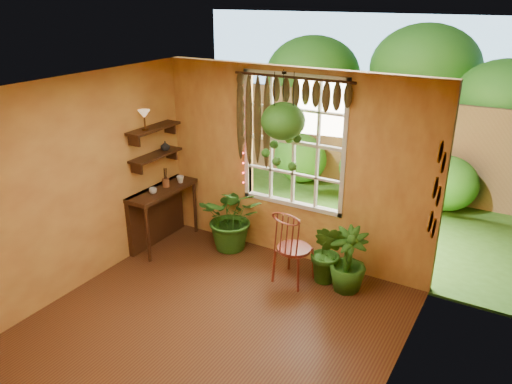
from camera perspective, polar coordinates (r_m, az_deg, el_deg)
floor at (r=5.82m, az=-6.55°, el=-16.38°), size 4.50×4.50×0.00m
ceiling at (r=4.66m, az=-7.99°, el=10.67°), size 4.50×4.50×0.00m
wall_back at (r=6.87m, az=4.19°, el=2.82°), size 4.00×0.00×4.00m
wall_left at (r=6.43m, az=-21.56°, el=-0.09°), size 0.00×4.50×4.50m
wall_right at (r=4.31m, az=14.87°, el=-10.25°), size 0.00×4.50×4.50m
window at (r=6.79m, az=4.39°, el=5.69°), size 1.52×0.10×1.86m
valance_vine at (r=6.58m, az=3.38°, el=10.37°), size 1.70×0.12×1.10m
string_lights at (r=7.05m, az=-1.52°, el=6.79°), size 0.03×0.03×1.54m
wall_plates at (r=5.82m, az=19.87°, el=0.00°), size 0.04×0.32×1.10m
counter_ledge at (r=7.66m, az=-11.11°, el=-1.87°), size 0.40×1.20×0.90m
shelf_lower at (r=7.34m, az=-11.38°, el=4.14°), size 0.25×0.90×0.04m
shelf_upper at (r=7.23m, az=-11.62°, el=7.15°), size 0.25×0.90×0.04m
backyard at (r=11.02m, az=16.23°, el=9.01°), size 14.00×10.00×12.00m
windsor_chair at (r=6.61m, az=4.18°, el=-7.51°), size 0.50×0.52×1.20m
potted_plant_left at (r=7.35m, az=-2.68°, el=-2.90°), size 1.14×1.07×1.01m
potted_plant_mid at (r=6.59m, az=8.25°, el=-6.93°), size 0.58×0.52×0.88m
potted_plant_right at (r=6.49m, az=10.46°, el=-7.66°), size 0.58×0.58×0.85m
hanging_basket at (r=6.36m, az=3.11°, el=7.40°), size 0.56×0.56×1.24m
cup_a at (r=7.28m, az=-11.69°, el=0.14°), size 0.12×0.12×0.09m
cup_b at (r=7.63m, az=-8.65°, el=1.44°), size 0.13×0.13×0.10m
brush_jar at (r=7.47m, az=-10.31°, el=1.64°), size 0.10×0.10×0.37m
shelf_vase at (r=7.47m, az=-10.34°, el=5.22°), size 0.18×0.18×0.14m
tiffany_lamp at (r=7.04m, az=-12.66°, el=8.54°), size 0.17×0.17×0.28m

